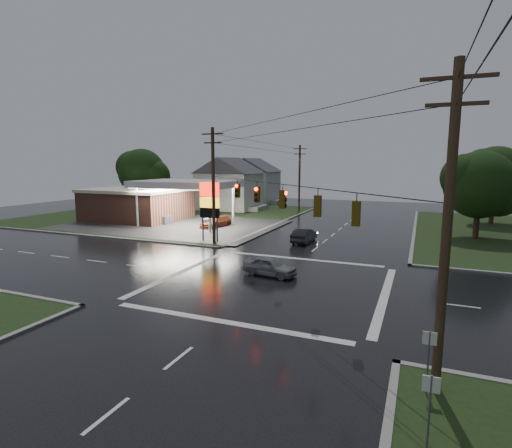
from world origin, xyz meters
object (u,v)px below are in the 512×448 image
at_px(house_far, 252,180).
at_px(tree_ne_far, 496,175).
at_px(car_pump, 216,222).
at_px(gas_station, 144,202).
at_px(tree_nw_behind, 143,172).
at_px(tree_ne_near, 481,185).
at_px(car_crossing, 270,266).
at_px(pylon_sign, 210,201).
at_px(house_near, 229,183).
at_px(utility_pole_nw, 213,185).
at_px(car_north, 304,235).
at_px(utility_pole_se, 447,227).
at_px(utility_pole_n, 299,177).

bearing_deg(house_far, tree_ne_far, -19.71).
bearing_deg(car_pump, gas_station, -173.44).
bearing_deg(tree_nw_behind, gas_station, -51.58).
relative_size(tree_ne_near, car_crossing, 2.33).
relative_size(gas_station, pylon_sign, 4.37).
distance_m(gas_station, house_far, 28.61).
relative_size(tree_nw_behind, car_pump, 2.20).
relative_size(pylon_sign, house_near, 0.54).
xyz_separation_m(utility_pole_nw, car_pump, (-4.62, 8.87, -5.06)).
distance_m(house_near, car_crossing, 40.07).
xyz_separation_m(house_near, tree_ne_far, (38.10, -2.01, 1.77)).
distance_m(house_near, tree_ne_near, 37.80).
bearing_deg(pylon_sign, car_north, 20.56).
height_order(utility_pole_nw, tree_nw_behind, utility_pole_nw).
distance_m(pylon_sign, house_near, 27.56).
bearing_deg(tree_nw_behind, tree_ne_near, -9.47).
bearing_deg(utility_pole_nw, car_north, 28.95).
bearing_deg(car_crossing, car_north, 12.74).
bearing_deg(utility_pole_nw, tree_nw_behind, 139.90).
height_order(utility_pole_nw, car_crossing, utility_pole_nw).
height_order(house_near, house_far, same).
xyz_separation_m(tree_nw_behind, tree_ne_near, (47.98, -8.00, -0.62)).
xyz_separation_m(tree_ne_near, car_north, (-15.92, -8.22, -4.86)).
relative_size(house_far, car_crossing, 2.87).
bearing_deg(utility_pole_se, house_far, 118.68).
relative_size(tree_ne_far, car_north, 2.31).
bearing_deg(gas_station, utility_pole_se, -39.70).
xyz_separation_m(car_north, car_pump, (-12.34, 4.60, -0.04)).
relative_size(pylon_sign, house_far, 0.54).
distance_m(car_north, car_crossing, 12.24).
bearing_deg(house_near, house_far, 94.76).
xyz_separation_m(pylon_sign, utility_pole_n, (1.00, 27.50, 1.46)).
xyz_separation_m(utility_pole_nw, tree_nw_behind, (-24.34, 20.49, 0.46)).
bearing_deg(utility_pole_nw, house_near, 113.37).
relative_size(house_far, tree_nw_behind, 1.10).
bearing_deg(house_near, pylon_sign, -67.72).
xyz_separation_m(pylon_sign, tree_ne_far, (27.65, 23.49, 2.17)).
xyz_separation_m(gas_station, tree_ne_near, (39.82, 2.29, 3.01)).
bearing_deg(car_crossing, utility_pole_n, 21.56).
height_order(pylon_sign, tree_ne_far, tree_ne_far).
bearing_deg(car_north, utility_pole_nw, 31.20).
bearing_deg(pylon_sign, car_pump, 114.70).
bearing_deg(tree_ne_near, house_far, 144.23).
bearing_deg(tree_ne_far, car_north, -133.11).
xyz_separation_m(utility_pole_n, house_far, (-12.45, 10.00, -1.06)).
xyz_separation_m(gas_station, utility_pole_nw, (16.18, -10.20, 3.17)).
distance_m(pylon_sign, utility_pole_nw, 2.22).
xyz_separation_m(gas_station, car_north, (23.90, -5.93, -1.85)).
bearing_deg(house_far, tree_nw_behind, -123.44).
bearing_deg(tree_ne_near, tree_nw_behind, 170.53).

